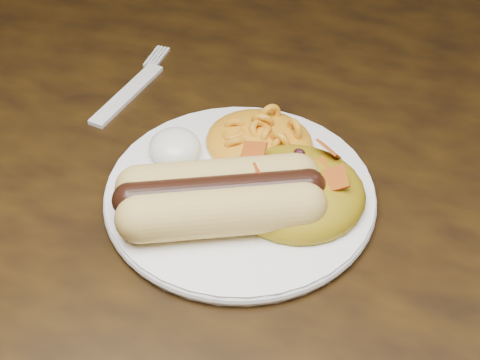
% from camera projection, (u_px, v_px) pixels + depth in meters
% --- Properties ---
extents(table, '(1.60, 0.90, 0.75)m').
position_uv_depth(table, '(308.00, 159.00, 0.75)').
color(table, '#331F08').
rests_on(table, floor).
extents(plate, '(0.27, 0.27, 0.01)m').
position_uv_depth(plate, '(240.00, 194.00, 0.57)').
color(plate, white).
rests_on(plate, table).
extents(hotdog, '(0.13, 0.12, 0.04)m').
position_uv_depth(hotdog, '(220.00, 196.00, 0.54)').
color(hotdog, '#EFD765').
rests_on(hotdog, plate).
extents(mac_and_cheese, '(0.11, 0.11, 0.03)m').
position_uv_depth(mac_and_cheese, '(260.00, 130.00, 0.59)').
color(mac_and_cheese, gold).
rests_on(mac_and_cheese, plate).
extents(sour_cream, '(0.06, 0.06, 0.03)m').
position_uv_depth(sour_cream, '(174.00, 143.00, 0.59)').
color(sour_cream, white).
rests_on(sour_cream, plate).
extents(taco_salad, '(0.11, 0.10, 0.05)m').
position_uv_depth(taco_salad, '(297.00, 182.00, 0.55)').
color(taco_salad, '#CB6A01').
rests_on(taco_salad, plate).
extents(fork, '(0.04, 0.15, 0.00)m').
position_uv_depth(fork, '(127.00, 94.00, 0.67)').
color(fork, white).
rests_on(fork, table).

